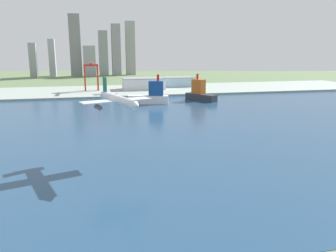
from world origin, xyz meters
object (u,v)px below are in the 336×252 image
at_px(port_crane_red, 91,71).
at_px(warehouse_main, 144,83).
at_px(warehouse_annex, 179,82).
at_px(container_barge, 200,93).
at_px(airplane_landing, 118,100).
at_px(ferry_boat, 151,95).

height_order(port_crane_red, warehouse_main, port_crane_red).
bearing_deg(port_crane_red, warehouse_annex, 11.62).
bearing_deg(warehouse_main, container_barge, -66.61).
relative_size(port_crane_red, warehouse_main, 0.65).
distance_m(port_crane_red, warehouse_main, 80.13).
xyz_separation_m(airplane_landing, port_crane_red, (-10.55, 328.36, -3.52)).
xyz_separation_m(airplane_landing, warehouse_main, (66.89, 331.22, -23.89)).
distance_m(container_barge, warehouse_main, 128.45).
bearing_deg(ferry_boat, airplane_landing, -105.10).
height_order(container_barge, warehouse_main, container_barge).
relative_size(airplane_landing, port_crane_red, 1.14).
bearing_deg(airplane_landing, port_crane_red, 91.84).
distance_m(ferry_boat, port_crane_red, 142.31).
xyz_separation_m(container_barge, warehouse_main, (-51.00, 117.88, 1.70)).
xyz_separation_m(warehouse_main, warehouse_annex, (62.61, 25.95, -0.86)).
relative_size(container_barge, port_crane_red, 1.01).
xyz_separation_m(airplane_landing, container_barge, (117.88, 213.34, -25.59)).
distance_m(container_barge, ferry_boat, 63.54).
relative_size(warehouse_main, warehouse_annex, 1.31).
bearing_deg(airplane_landing, container_barge, 61.08).
distance_m(container_barge, port_crane_red, 173.82).
bearing_deg(ferry_boat, warehouse_annex, 64.07).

